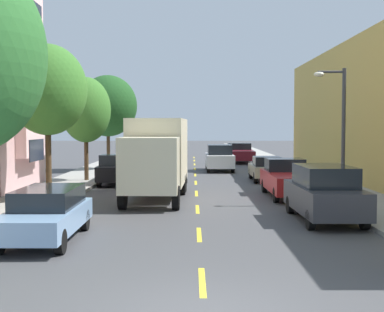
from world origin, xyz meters
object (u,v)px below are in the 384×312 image
at_px(parked_suv_navy, 147,153).
at_px(parked_pickup_red, 291,179).
at_px(delivery_box_truck, 160,154).
at_px(moving_white_sedan, 222,158).
at_px(parked_hatchback_champagne, 269,169).
at_px(street_lamp, 342,123).
at_px(street_tree_second, 50,90).
at_px(parked_pickup_black, 121,169).
at_px(parked_hatchback_forest, 237,150).
at_px(street_tree_third, 88,110).
at_px(parked_sedan_orange, 156,149).
at_px(parked_suv_charcoal, 327,193).
at_px(parked_pickup_burgundy, 244,153).
at_px(street_tree_farthest, 110,106).
at_px(parked_wagon_sky, 49,213).

bearing_deg(parked_suv_navy, parked_pickup_red, -68.43).
relative_size(delivery_box_truck, moving_white_sedan, 1.66).
height_order(parked_pickup_red, parked_hatchback_champagne, parked_pickup_red).
bearing_deg(delivery_box_truck, parked_suv_navy, 96.44).
bearing_deg(street_lamp, street_tree_second, 176.88).
bearing_deg(moving_white_sedan, parked_pickup_black, -124.88).
xyz_separation_m(street_lamp, parked_hatchback_forest, (-1.64, 34.20, -2.68)).
distance_m(parked_pickup_red, parked_hatchback_forest, 31.58).
height_order(street_tree_second, parked_pickup_black, street_tree_second).
height_order(street_lamp, parked_pickup_black, street_lamp).
bearing_deg(street_tree_third, parked_hatchback_champagne, 3.78).
bearing_deg(street_lamp, parked_sedan_orange, 105.83).
bearing_deg(street_lamp, parked_hatchback_forest, 92.74).
bearing_deg(street_tree_second, parked_suv_charcoal, -22.60).
xyz_separation_m(parked_suv_navy, parked_pickup_burgundy, (8.58, 1.57, -0.16)).
xyz_separation_m(street_tree_farthest, parked_hatchback_champagne, (10.62, -7.62, -4.02)).
bearing_deg(moving_white_sedan, delivery_box_truck, -103.41).
xyz_separation_m(street_tree_third, delivery_box_truck, (4.61, -7.01, -2.21)).
bearing_deg(parked_sedan_orange, parked_pickup_burgundy, -50.44).
relative_size(parked_sedan_orange, moving_white_sedan, 0.94).
xyz_separation_m(parked_suv_charcoal, parked_pickup_black, (-8.79, 11.99, -0.16)).
distance_m(street_tree_farthest, parked_pickup_black, 10.16).
bearing_deg(street_tree_second, street_tree_third, 90.00).
height_order(street_tree_third, parked_hatchback_forest, street_tree_third).
bearing_deg(parked_suv_charcoal, street_tree_third, 130.12).
height_order(street_tree_farthest, parked_wagon_sky, street_tree_farthest).
height_order(parked_hatchback_forest, parked_sedan_orange, parked_hatchback_forest).
distance_m(street_lamp, parked_hatchback_champagne, 10.20).
relative_size(delivery_box_truck, parked_pickup_black, 1.49).
distance_m(parked_sedan_orange, parked_hatchback_champagne, 28.16).
distance_m(street_tree_second, parked_sedan_orange, 36.11).
bearing_deg(street_lamp, parked_pickup_red, 121.87).
relative_size(parked_pickup_black, moving_white_sedan, 1.11).
bearing_deg(parked_hatchback_champagne, parked_pickup_red, -89.42).
xyz_separation_m(delivery_box_truck, parked_pickup_black, (-2.60, 6.18, -1.20)).
distance_m(parked_suv_navy, parked_hatchback_champagne, 17.02).
bearing_deg(street_tree_third, parked_wagon_sky, -82.96).
xyz_separation_m(parked_pickup_black, parked_wagon_sky, (-0.03, -15.19, -0.02)).
height_order(parked_wagon_sky, moving_white_sedan, moving_white_sedan).
height_order(street_tree_farthest, parked_hatchback_champagne, street_tree_farthest).
bearing_deg(parked_pickup_red, parked_hatchback_champagne, 90.58).
distance_m(street_tree_farthest, parked_sedan_orange, 19.70).
distance_m(street_tree_second, street_tree_farthest, 16.64).
bearing_deg(delivery_box_truck, moving_white_sedan, 76.59).
bearing_deg(street_tree_second, parked_pickup_burgundy, 67.15).
bearing_deg(moving_white_sedan, parked_suv_charcoal, -82.90).
bearing_deg(street_tree_second, parked_sedan_orange, 86.84).
xyz_separation_m(parked_hatchback_forest, moving_white_sedan, (-2.48, -17.15, 0.23)).
height_order(street_tree_second, parked_hatchback_champagne, street_tree_second).
xyz_separation_m(street_lamp, parked_sedan_orange, (-10.35, 36.49, -2.68)).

